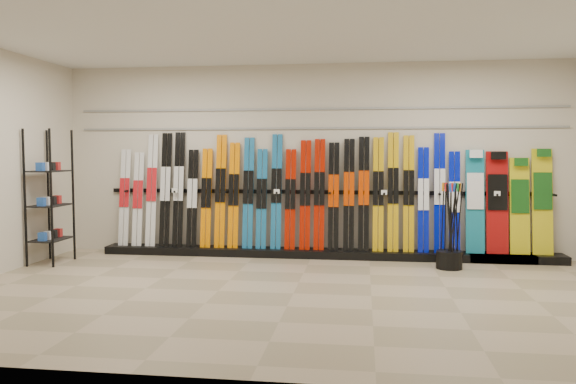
# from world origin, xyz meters

# --- Properties ---
(floor) EXTENTS (8.00, 8.00, 0.00)m
(floor) POSITION_xyz_m (0.00, 0.00, 0.00)
(floor) COLOR gray
(floor) RESTS_ON ground
(back_wall) EXTENTS (8.00, 0.00, 8.00)m
(back_wall) POSITION_xyz_m (0.00, 2.50, 1.50)
(back_wall) COLOR beige
(back_wall) RESTS_ON floor
(ceiling) EXTENTS (8.00, 8.00, 0.00)m
(ceiling) POSITION_xyz_m (0.00, 0.00, 3.00)
(ceiling) COLOR silver
(ceiling) RESTS_ON back_wall
(ski_rack_base) EXTENTS (8.00, 0.40, 0.12)m
(ski_rack_base) POSITION_xyz_m (0.22, 2.28, 0.06)
(ski_rack_base) COLOR black
(ski_rack_base) RESTS_ON floor
(skis) EXTENTS (5.38, 0.27, 1.83)m
(skis) POSITION_xyz_m (-0.44, 2.35, 0.96)
(skis) COLOR silver
(skis) RESTS_ON ski_rack_base
(snowboards) EXTENTS (1.24, 0.24, 1.56)m
(snowboards) POSITION_xyz_m (2.93, 2.36, 0.88)
(snowboards) COLOR #14728C
(snowboards) RESTS_ON ski_rack_base
(accessory_rack) EXTENTS (0.40, 0.60, 1.96)m
(accessory_rack) POSITION_xyz_m (-3.75, 1.31, 0.98)
(accessory_rack) COLOR black
(accessory_rack) RESTS_ON floor
(pole_bin) EXTENTS (0.36, 0.36, 0.25)m
(pole_bin) POSITION_xyz_m (1.99, 1.66, 0.12)
(pole_bin) COLOR black
(pole_bin) RESTS_ON floor
(ski_poles) EXTENTS (0.28, 0.30, 1.18)m
(ski_poles) POSITION_xyz_m (2.00, 1.66, 0.61)
(ski_poles) COLOR black
(ski_poles) RESTS_ON pole_bin
(slatwall_rail_0) EXTENTS (7.60, 0.02, 0.03)m
(slatwall_rail_0) POSITION_xyz_m (0.00, 2.48, 2.00)
(slatwall_rail_0) COLOR gray
(slatwall_rail_0) RESTS_ON back_wall
(slatwall_rail_1) EXTENTS (7.60, 0.02, 0.03)m
(slatwall_rail_1) POSITION_xyz_m (0.00, 2.48, 2.30)
(slatwall_rail_1) COLOR gray
(slatwall_rail_1) RESTS_ON back_wall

